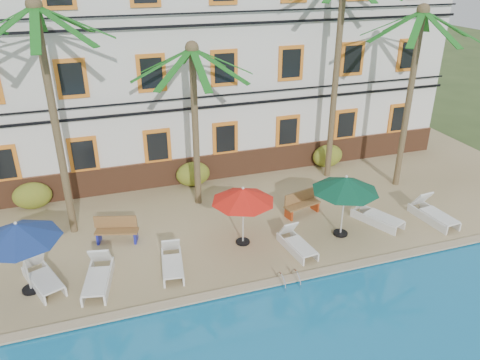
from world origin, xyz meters
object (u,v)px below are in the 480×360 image
object	(u,v)px
palm_b	(50,92)
lounger_e	(377,215)
lounger_d	(297,243)
pool_ladder	(289,282)
umbrella_blue	(18,232)
palm_d	(338,49)
lounger_c	(172,262)
umbrella_green	(346,184)
bench_right	(301,203)
umbrella_red	(243,195)
lounger_f	(433,213)
bench_left	(117,229)
palm_e	(413,74)
palm_c	(194,102)
lounger_a	(42,277)
lounger_b	(98,276)

from	to	relation	value
palm_b	lounger_e	world-z (taller)	palm_b
lounger_d	pool_ladder	size ratio (longest dim) A/B	2.46
umbrella_blue	pool_ladder	bearing A→B (deg)	-15.34
palm_d	lounger_c	size ratio (longest dim) A/B	4.76
umbrella_green	lounger_d	bearing A→B (deg)	-168.19
palm_b	bench_right	world-z (taller)	palm_b
umbrella_blue	umbrella_red	size ratio (longest dim) A/B	1.09
lounger_f	bench_left	bearing A→B (deg)	168.63
lounger_e	bench_left	bearing A→B (deg)	169.18
palm_e	bench_left	world-z (taller)	palm_e
umbrella_red	pool_ladder	bearing A→B (deg)	-75.85
umbrella_green	bench_right	size ratio (longest dim) A/B	1.51
lounger_c	umbrella_green	bearing A→B (deg)	1.53
palm_c	umbrella_blue	distance (m)	7.62
lounger_a	bench_left	xyz separation A→B (m)	(2.41, 1.84, 0.17)
lounger_c	lounger_e	world-z (taller)	lounger_e
lounger_f	lounger_e	bearing A→B (deg)	166.25
palm_e	lounger_a	bearing A→B (deg)	-169.69
umbrella_red	pool_ladder	xyz separation A→B (m)	(0.64, -2.55, -1.88)
lounger_b	lounger_f	distance (m)	12.37
umbrella_blue	lounger_b	bearing A→B (deg)	-9.46
umbrella_green	lounger_b	size ratio (longest dim) A/B	1.12
lounger_c	palm_e	bearing A→B (deg)	16.26
pool_ladder	lounger_c	bearing A→B (deg)	151.38
lounger_c	lounger_e	bearing A→B (deg)	3.52
umbrella_red	umbrella_green	xyz separation A→B (m)	(3.56, -0.58, 0.14)
palm_d	lounger_c	world-z (taller)	palm_d
lounger_e	palm_c	bearing A→B (deg)	148.58
palm_c	palm_e	size ratio (longest dim) A/B	0.86
umbrella_blue	bench_right	size ratio (longest dim) A/B	1.54
lounger_d	lounger_b	bearing A→B (deg)	178.35
bench_right	lounger_f	bearing A→B (deg)	-24.12
palm_c	lounger_a	world-z (taller)	palm_c
palm_e	lounger_f	xyz separation A→B (m)	(-0.57, -3.14, -4.61)
palm_b	palm_e	bearing A→B (deg)	-1.46
umbrella_green	lounger_c	xyz separation A→B (m)	(-6.22, -0.17, -1.75)
umbrella_red	pool_ladder	distance (m)	3.24
palm_c	lounger_e	world-z (taller)	palm_c
lounger_c	bench_left	size ratio (longest dim) A/B	1.20
lounger_b	lounger_c	size ratio (longest dim) A/B	1.12
palm_b	umbrella_red	size ratio (longest dim) A/B	3.66
palm_d	pool_ladder	world-z (taller)	palm_d
palm_c	palm_d	world-z (taller)	palm_d
lounger_a	lounger_c	xyz separation A→B (m)	(3.93, -0.45, -0.02)
palm_e	lounger_b	bearing A→B (deg)	-166.30
palm_e	lounger_e	xyz separation A→B (m)	(-2.72, -2.62, -4.61)
palm_b	pool_ladder	size ratio (longest dim) A/B	10.92
palm_c	lounger_a	xyz separation A→B (m)	(-5.81, -3.72, -3.97)
umbrella_blue	lounger_c	world-z (taller)	umbrella_blue
palm_c	lounger_d	world-z (taller)	palm_c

